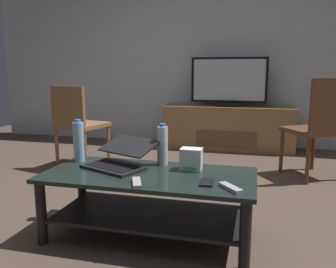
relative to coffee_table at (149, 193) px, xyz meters
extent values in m
plane|color=#4C3D33|center=(-0.02, 0.31, -0.28)|extent=(7.68, 7.68, 0.00)
cube|color=silver|center=(-0.02, 2.90, 1.12)|extent=(6.40, 0.12, 2.80)
cube|color=black|center=(0.00, 0.00, 0.11)|extent=(1.26, 0.59, 0.02)
cube|color=black|center=(0.00, 0.00, -0.14)|extent=(1.11, 0.52, 0.02)
cylinder|color=black|center=(-0.58, -0.25, -0.09)|extent=(0.06, 0.06, 0.38)
cylinder|color=black|center=(0.58, -0.25, -0.09)|extent=(0.06, 0.06, 0.38)
cylinder|color=black|center=(-0.58, 0.25, -0.09)|extent=(0.06, 0.06, 0.38)
cylinder|color=black|center=(0.58, 0.25, -0.09)|extent=(0.06, 0.06, 0.38)
cube|color=olive|center=(0.25, 2.58, 0.00)|extent=(1.66, 0.40, 0.56)
cube|color=brown|center=(0.25, 2.38, -0.11)|extent=(0.74, 0.01, 0.19)
cube|color=black|center=(0.25, 2.56, 0.30)|extent=(0.33, 0.20, 0.05)
cube|color=black|center=(0.25, 2.56, 0.61)|extent=(0.95, 0.04, 0.56)
cube|color=#B2B7C1|center=(0.25, 2.54, 0.61)|extent=(0.88, 0.01, 0.51)
cube|color=#59331E|center=(1.13, 1.57, 0.17)|extent=(0.61, 0.61, 0.04)
cube|color=#59331E|center=(1.23, 1.40, 0.42)|extent=(0.37, 0.26, 0.50)
cylinder|color=#59331E|center=(1.18, 1.83, -0.06)|extent=(0.04, 0.04, 0.43)
cylinder|color=#59331E|center=(0.86, 1.62, -0.06)|extent=(0.04, 0.04, 0.43)
cylinder|color=#59331E|center=(1.07, 1.30, -0.06)|extent=(0.04, 0.04, 0.43)
cube|color=brown|center=(-1.17, 1.39, 0.16)|extent=(0.53, 0.53, 0.04)
cube|color=brown|center=(-1.22, 1.19, 0.37)|extent=(0.41, 0.13, 0.42)
cylinder|color=brown|center=(-0.94, 1.53, -0.07)|extent=(0.04, 0.04, 0.42)
cylinder|color=brown|center=(-1.31, 1.62, -0.07)|extent=(0.04, 0.04, 0.42)
cylinder|color=brown|center=(-1.03, 1.16, -0.07)|extent=(0.04, 0.04, 0.42)
cylinder|color=brown|center=(-1.40, 1.25, -0.07)|extent=(0.04, 0.04, 0.42)
cube|color=black|center=(-0.25, 0.04, 0.13)|extent=(0.43, 0.35, 0.02)
cube|color=black|center=(-0.25, 0.04, 0.14)|extent=(0.37, 0.29, 0.00)
cube|color=black|center=(-0.19, 0.17, 0.25)|extent=(0.43, 0.34, 0.08)
cube|color=teal|center=(-0.19, 0.17, 0.25)|extent=(0.38, 0.30, 0.07)
cube|color=white|center=(0.23, 0.13, 0.19)|extent=(0.13, 0.10, 0.14)
cube|color=#19D84C|center=(0.23, 0.08, 0.15)|extent=(0.08, 0.00, 0.01)
cylinder|color=silver|center=(0.03, 0.21, 0.25)|extent=(0.07, 0.07, 0.25)
cylinder|color=blue|center=(0.03, 0.21, 0.38)|extent=(0.04, 0.04, 0.02)
cylinder|color=#99C6E5|center=(-0.54, 0.16, 0.26)|extent=(0.07, 0.07, 0.27)
cylinder|color=blue|center=(-0.54, 0.16, 0.40)|extent=(0.04, 0.04, 0.02)
cube|color=black|center=(0.36, -0.10, 0.13)|extent=(0.08, 0.14, 0.01)
cube|color=#99999E|center=(0.00, -0.22, 0.13)|extent=(0.10, 0.16, 0.02)
cube|color=#99999E|center=(0.50, -0.17, 0.13)|extent=(0.14, 0.15, 0.02)
camera|label=1|loc=(0.61, -1.93, 0.73)|focal=37.45mm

